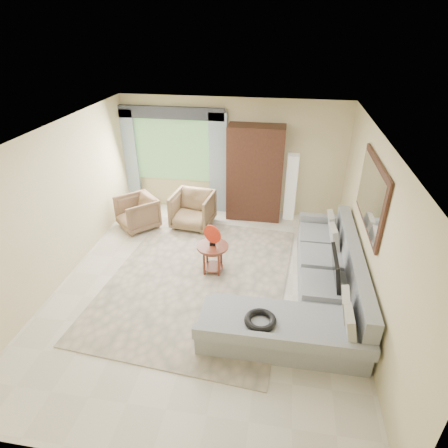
% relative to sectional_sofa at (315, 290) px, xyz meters
% --- Properties ---
extents(ground, '(6.00, 6.00, 0.00)m').
position_rel_sectional_sofa_xyz_m(ground, '(-1.78, 0.18, -0.28)').
color(ground, silver).
rests_on(ground, ground).
extents(area_rug, '(3.32, 4.24, 0.02)m').
position_rel_sectional_sofa_xyz_m(area_rug, '(-1.96, 0.36, -0.27)').
color(area_rug, '#BFAD97').
rests_on(area_rug, ground).
extents(sectional_sofa, '(2.30, 3.46, 0.90)m').
position_rel_sectional_sofa_xyz_m(sectional_sofa, '(0.00, 0.00, 0.00)').
color(sectional_sofa, '#999DA1').
rests_on(sectional_sofa, ground).
extents(tv_screen, '(0.14, 0.74, 0.48)m').
position_rel_sectional_sofa_xyz_m(tv_screen, '(0.27, 0.03, 0.44)').
color(tv_screen, black).
rests_on(tv_screen, sectional_sofa).
extents(garden_hose, '(0.43, 0.43, 0.09)m').
position_rel_sectional_sofa_xyz_m(garden_hose, '(-0.78, -1.08, 0.26)').
color(garden_hose, black).
rests_on(garden_hose, sectional_sofa).
extents(coffee_table, '(0.56, 0.56, 0.56)m').
position_rel_sectional_sofa_xyz_m(coffee_table, '(-1.75, 0.61, 0.01)').
color(coffee_table, '#552016').
rests_on(coffee_table, ground).
extents(red_disc, '(0.32, 0.16, 0.34)m').
position_rel_sectional_sofa_xyz_m(red_disc, '(-1.75, 0.61, 0.50)').
color(red_disc, red).
rests_on(red_disc, coffee_table).
extents(armchair_left, '(1.08, 1.08, 0.71)m').
position_rel_sectional_sofa_xyz_m(armchair_left, '(-3.66, 1.96, 0.07)').
color(armchair_left, olive).
rests_on(armchair_left, ground).
extents(armchair_right, '(0.92, 0.94, 0.78)m').
position_rel_sectional_sofa_xyz_m(armchair_right, '(-2.50, 2.22, 0.11)').
color(armchair_right, olive).
rests_on(armchair_right, ground).
extents(potted_plant, '(0.59, 0.53, 0.57)m').
position_rel_sectional_sofa_xyz_m(potted_plant, '(-3.75, 2.70, 0.00)').
color(potted_plant, '#999999').
rests_on(potted_plant, ground).
extents(armoire, '(1.20, 0.55, 2.10)m').
position_rel_sectional_sofa_xyz_m(armoire, '(-1.23, 2.90, 0.77)').
color(armoire, '#311A10').
rests_on(armoire, ground).
extents(floor_lamp, '(0.24, 0.24, 1.50)m').
position_rel_sectional_sofa_xyz_m(floor_lamp, '(-0.43, 2.96, 0.47)').
color(floor_lamp, silver).
rests_on(floor_lamp, ground).
extents(window, '(1.80, 0.04, 1.40)m').
position_rel_sectional_sofa_xyz_m(window, '(-3.13, 3.15, 1.12)').
color(window, '#669E59').
rests_on(window, wall_back).
extents(curtain_left, '(0.40, 0.08, 2.30)m').
position_rel_sectional_sofa_xyz_m(curtain_left, '(-4.18, 3.06, 0.87)').
color(curtain_left, '#9EB7CC').
rests_on(curtain_left, ground).
extents(curtain_right, '(0.40, 0.08, 2.30)m').
position_rel_sectional_sofa_xyz_m(curtain_right, '(-2.08, 3.06, 0.87)').
color(curtain_right, '#9EB7CC').
rests_on(curtain_right, ground).
extents(valance, '(2.40, 0.12, 0.26)m').
position_rel_sectional_sofa_xyz_m(valance, '(-3.13, 3.08, 1.97)').
color(valance, '#1E232D').
rests_on(valance, wall_back).
extents(wall_mirror, '(0.05, 1.70, 1.05)m').
position_rel_sectional_sofa_xyz_m(wall_mirror, '(0.68, 0.53, 1.47)').
color(wall_mirror, black).
rests_on(wall_mirror, wall_right).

